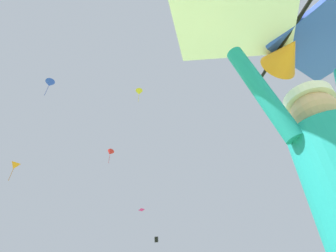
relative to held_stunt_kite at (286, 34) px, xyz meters
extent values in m
sphere|color=tan|center=(0.01, 0.07, -0.62)|extent=(0.23, 0.23, 0.23)
cylinder|color=white|center=(0.01, 0.07, -0.53)|extent=(0.27, 0.27, 0.05)
cylinder|color=teal|center=(-0.25, 0.10, -0.50)|extent=(0.29, 0.13, 0.62)
cylinder|color=black|center=(0.01, 0.07, -0.03)|extent=(0.11, 0.62, 0.02)
cube|color=white|center=(-0.37, 0.03, 0.05)|extent=(0.96, 0.93, 0.18)
cone|color=orange|center=(0.01, 0.07, -0.13)|extent=(0.27, 0.23, 0.24)
cone|color=orange|center=(-9.18, 27.92, 11.83)|extent=(1.39, 1.44, 1.26)
cylinder|color=#A75C15|center=(-9.18, 27.92, 10.74)|extent=(0.04, 0.04, 1.41)
cone|color=blue|center=(-6.57, 18.62, 16.50)|extent=(1.12, 1.13, 0.86)
cylinder|color=#203595|center=(-6.57, 18.62, 15.53)|extent=(0.04, 0.04, 1.26)
cone|color=red|center=(1.33, 35.06, 19.81)|extent=(1.57, 1.59, 1.26)
cylinder|color=maroon|center=(1.33, 35.06, 18.63)|extent=(0.05, 0.05, 1.53)
pyramid|color=#DB2393|center=(7.20, 35.01, 11.11)|extent=(0.91, 0.90, 0.28)
cone|color=yellow|center=(2.12, 17.82, 17.44)|extent=(1.02, 1.01, 0.65)
cylinder|color=#A4921C|center=(2.12, 17.82, 16.61)|extent=(0.03, 0.03, 1.08)
cube|color=black|center=(9.04, 33.06, 6.70)|extent=(0.65, 0.73, 0.77)
camera|label=1|loc=(-1.00, -0.58, -1.43)|focal=26.23mm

